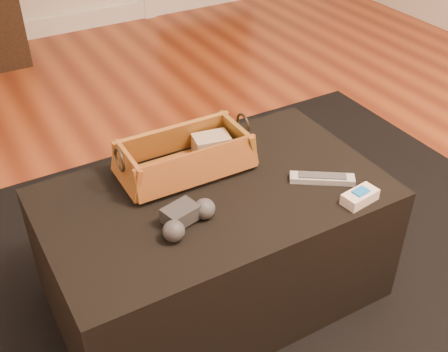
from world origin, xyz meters
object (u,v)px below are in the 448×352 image
game_controller (186,217)px  silver_remote (322,178)px  wicker_basket (185,158)px  tv_remote (181,168)px  cream_gadget (360,197)px  ottoman (215,245)px

game_controller → silver_remote: game_controller is taller
wicker_basket → game_controller: wicker_basket is taller
tv_remote → game_controller: (-0.09, -0.22, 0.00)m
game_controller → cream_gadget: bearing=-17.7°
game_controller → wicker_basket: bearing=63.8°
ottoman → game_controller: 0.29m
tv_remote → ottoman: bearing=-74.2°
ottoman → wicker_basket: (-0.03, 0.14, 0.26)m
silver_remote → cream_gadget: size_ratio=1.62×
tv_remote → wicker_basket: size_ratio=0.52×
silver_remote → cream_gadget: (0.03, -0.13, 0.01)m
tv_remote → silver_remote: 0.42m
wicker_basket → game_controller: size_ratio=2.20×
tv_remote → wicker_basket: bearing=30.9°
ottoman → cream_gadget: 0.47m
ottoman → silver_remote: silver_remote is taller
ottoman → cream_gadget: size_ratio=8.92×
cream_gadget → wicker_basket: bearing=133.0°
silver_remote → ottoman: bearing=159.1°
game_controller → cream_gadget: 0.50m
tv_remote → game_controller: bearing=-118.6°
ottoman → tv_remote: 0.27m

